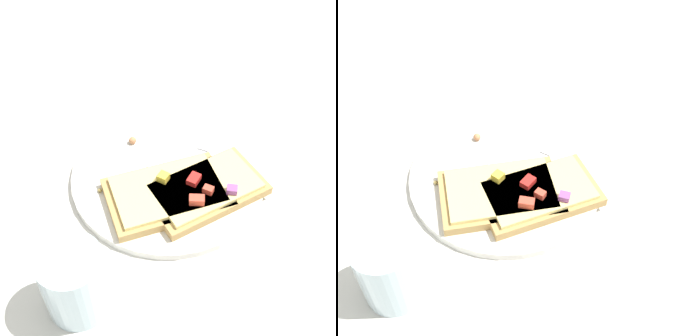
{
  "view_description": "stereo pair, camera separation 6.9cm",
  "coord_description": "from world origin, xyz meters",
  "views": [
    {
      "loc": [
        -0.22,
        -0.41,
        0.53
      ],
      "look_at": [
        0.0,
        0.0,
        0.02
      ],
      "focal_mm": 50.0,
      "sensor_mm": 36.0,
      "label": 1
    },
    {
      "loc": [
        -0.16,
        -0.44,
        0.53
      ],
      "look_at": [
        0.0,
        0.0,
        0.02
      ],
      "focal_mm": 50.0,
      "sensor_mm": 36.0,
      "label": 2
    }
  ],
  "objects": [
    {
      "name": "ground_plane",
      "position": [
        0.0,
        0.0,
        0.0
      ],
      "size": [
        4.0,
        4.0,
        0.0
      ],
      "primitive_type": "plane",
      "color": "beige"
    },
    {
      "name": "plate",
      "position": [
        0.0,
        0.0,
        0.01
      ],
      "size": [
        0.29,
        0.29,
        0.01
      ],
      "color": "silver",
      "rests_on": "ground"
    },
    {
      "name": "fork",
      "position": [
        -0.02,
        0.03,
        0.01
      ],
      "size": [
        0.18,
        0.14,
        0.01
      ],
      "rotation": [
        0.0,
        0.0,
        3.76
      ],
      "color": "silver",
      "rests_on": "plate"
    },
    {
      "name": "knife",
      "position": [
        0.06,
        0.01,
        0.01
      ],
      "size": [
        0.18,
        0.15,
        0.01
      ],
      "rotation": [
        0.0,
        0.0,
        3.8
      ],
      "color": "silver",
      "rests_on": "plate"
    },
    {
      "name": "pizza_slice_main",
      "position": [
        -0.02,
        -0.04,
        0.02
      ],
      "size": [
        0.18,
        0.13,
        0.03
      ],
      "rotation": [
        0.0,
        0.0,
        6.12
      ],
      "color": "tan",
      "rests_on": "plate"
    },
    {
      "name": "pizza_slice_corner",
      "position": [
        0.03,
        -0.06,
        0.02
      ],
      "size": [
        0.17,
        0.1,
        0.03
      ],
      "rotation": [
        0.0,
        0.0,
        0.03
      ],
      "color": "tan",
      "rests_on": "plate"
    },
    {
      "name": "crumb_scatter",
      "position": [
        -0.03,
        0.07,
        0.02
      ],
      "size": [
        0.09,
        0.08,
        0.01
      ],
      "color": "tan",
      "rests_on": "plate"
    },
    {
      "name": "drinking_glass",
      "position": [
        -0.19,
        -0.13,
        0.05
      ],
      "size": [
        0.08,
        0.08,
        0.1
      ],
      "color": "silver",
      "rests_on": "ground"
    }
  ]
}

